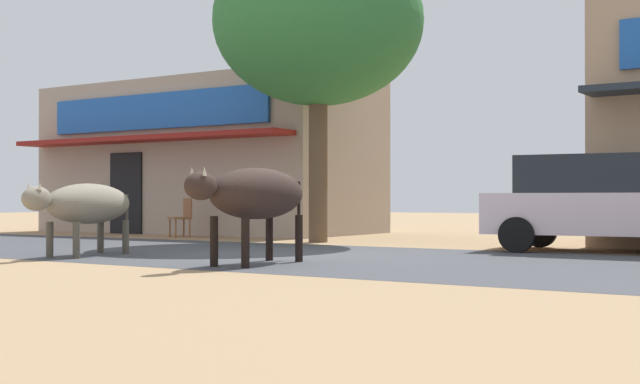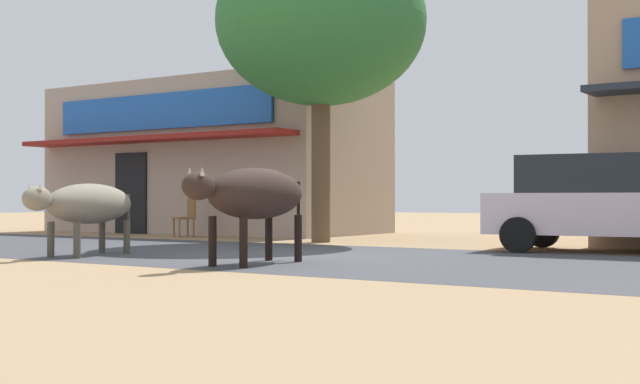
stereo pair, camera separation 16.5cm
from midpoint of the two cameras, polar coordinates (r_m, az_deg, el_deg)
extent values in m
plane|color=#A0805A|center=(13.83, -2.37, -4.19)|extent=(80.00, 80.00, 0.00)
cube|color=#3E4045|center=(13.83, -2.37, -4.19)|extent=(72.00, 5.88, 0.00)
cube|color=tan|center=(23.73, -6.81, 2.20)|extent=(8.95, 4.18, 4.00)
cube|color=blue|center=(22.22, -10.41, 5.28)|extent=(7.16, 0.10, 0.90)
cube|color=maroon|center=(21.88, -11.12, 3.48)|extent=(8.59, 0.90, 0.12)
cube|color=black|center=(22.85, -12.22, -0.08)|extent=(1.10, 0.06, 2.10)
cylinder|color=brown|center=(17.86, 0.32, 1.74)|extent=(0.39, 0.39, 3.18)
ellipsoid|color=#2F7135|center=(18.23, 0.32, 11.26)|extent=(4.39, 4.39, 3.51)
cube|color=silver|center=(15.36, 18.48, -1.37)|extent=(3.87, 2.16, 0.70)
cube|color=#1E2328|center=(15.41, 17.46, 1.12)|extent=(2.20, 1.85, 0.64)
cylinder|color=black|center=(16.47, 14.83, -2.54)|extent=(0.62, 0.24, 0.60)
cylinder|color=black|center=(14.74, 13.31, -2.78)|extent=(0.62, 0.24, 0.60)
ellipsoid|color=gray|center=(14.13, -14.66, -0.75)|extent=(1.05, 2.04, 0.64)
ellipsoid|color=gray|center=(13.18, -17.90, -0.42)|extent=(0.38, 0.60, 0.36)
cone|color=beige|center=(13.08, -17.71, 0.37)|extent=(0.06, 0.06, 0.12)
cone|color=beige|center=(13.21, -18.37, 0.36)|extent=(0.06, 0.06, 0.12)
cylinder|color=#4C463B|center=(13.49, -15.46, -3.10)|extent=(0.11, 0.11, 0.55)
cylinder|color=#4C463B|center=(13.81, -17.09, -3.03)|extent=(0.11, 0.11, 0.55)
cylinder|color=#4C463B|center=(14.50, -12.36, -2.92)|extent=(0.11, 0.11, 0.55)
cylinder|color=#4C463B|center=(14.80, -13.94, -2.87)|extent=(0.11, 0.11, 0.55)
cylinder|color=#4C463B|center=(14.95, -12.28, -1.12)|extent=(0.05, 0.05, 0.51)
ellipsoid|color=#30221C|center=(11.88, -3.81, -0.10)|extent=(0.79, 2.03, 0.71)
ellipsoid|color=#30221C|center=(10.89, -7.63, 0.40)|extent=(0.30, 0.57, 0.36)
cone|color=beige|center=(10.79, -7.39, 1.36)|extent=(0.06, 0.06, 0.12)
cone|color=beige|center=(10.92, -8.20, 1.34)|extent=(0.06, 0.06, 0.12)
cylinder|color=black|center=(11.22, -4.68, -3.34)|extent=(0.11, 0.11, 0.67)
cylinder|color=black|center=(11.53, -6.73, -3.26)|extent=(0.11, 0.11, 0.67)
cylinder|color=black|center=(12.29, -1.08, -3.09)|extent=(0.11, 0.11, 0.67)
cylinder|color=black|center=(12.58, -3.04, -3.03)|extent=(0.11, 0.11, 0.67)
cylinder|color=black|center=(12.76, -1.07, -0.58)|extent=(0.05, 0.05, 0.57)
cube|color=brown|center=(20.40, -8.79, -1.72)|extent=(0.59, 0.59, 0.05)
cube|color=brown|center=(20.48, -8.28, -1.02)|extent=(0.42, 0.22, 0.44)
cylinder|color=brown|center=(20.18, -9.06, -2.40)|extent=(0.04, 0.04, 0.43)
cylinder|color=brown|center=(20.51, -9.44, -2.37)|extent=(0.04, 0.04, 0.43)
cylinder|color=brown|center=(20.32, -8.15, -2.39)|extent=(0.04, 0.04, 0.43)
cylinder|color=brown|center=(20.64, -8.53, -2.36)|extent=(0.04, 0.04, 0.43)
camera|label=1|loc=(0.08, -89.64, 0.00)|focal=48.29mm
camera|label=2|loc=(0.08, 90.36, 0.00)|focal=48.29mm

